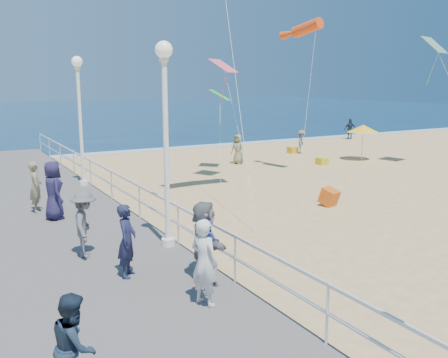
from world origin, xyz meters
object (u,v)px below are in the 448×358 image
spectator_2 (84,224)px  spectator_7 (75,346)px  lamp_post_mid (166,124)px  spectator_0 (127,241)px  beach_chair_right (292,150)px  toddler_held (208,240)px  spectator_5 (204,241)px  beach_umbrella (363,129)px  beach_walker_b (350,129)px  spectator_4 (53,190)px  spectator_6 (36,187)px  beach_walker_a (301,142)px  beach_chair_left (322,161)px  woman_holding_toddler (204,262)px  box_kite (329,198)px  lamp_post_far (80,108)px  beach_walker_c (238,149)px

spectator_2 → spectator_7: size_ratio=1.10×
lamp_post_mid → spectator_0: bearing=-137.2°
spectator_0 → beach_chair_right: spectator_0 is taller
lamp_post_mid → toddler_held: size_ratio=6.47×
spectator_5 → beach_umbrella: spectator_5 is taller
spectator_0 → beach_walker_b: size_ratio=1.00×
spectator_4 → spectator_6: (-0.34, 1.20, -0.07)m
spectator_7 → beach_walker_a: size_ratio=0.98×
spectator_0 → beach_walker_b: spectator_0 is taller
beach_chair_left → spectator_4: bearing=-160.1°
spectator_2 → beach_walker_b: 32.22m
beach_walker_b → beach_chair_left: beach_walker_b is taller
woman_holding_toddler → box_kite: (8.49, 6.03, -0.97)m
beach_walker_b → beach_chair_right: bearing=45.6°
toddler_held → spectator_7: (-3.04, -1.86, -0.50)m
spectator_4 → spectator_6: spectator_4 is taller
spectator_4 → lamp_post_far: bearing=-30.3°
beach_walker_b → beach_umbrella: beach_umbrella is taller
woman_holding_toddler → spectator_6: woman_holding_toddler is taller
spectator_7 → toddler_held: bearing=-41.8°
beach_walker_a → beach_walker_c: size_ratio=0.91×
beach_walker_b → beach_umbrella: bearing=70.9°
lamp_post_far → beach_chair_left: (13.84, 1.00, -3.46)m
spectator_4 → spectator_7: 9.71m
lamp_post_mid → lamp_post_far: same height
lamp_post_mid → spectator_6: lamp_post_mid is taller
woman_holding_toddler → spectator_7: bearing=99.3°
spectator_4 → spectator_0: bearing=178.3°
spectator_0 → beach_walker_c: size_ratio=0.97×
beach_walker_c → lamp_post_far: bearing=-96.3°
woman_holding_toddler → spectator_0: (-0.84, 2.15, -0.04)m
spectator_6 → beach_chair_right: size_ratio=3.14×
spectator_7 → beach_umbrella: 25.86m
toddler_held → spectator_4: 7.86m
beach_walker_b → spectator_5: bearing=61.7°
spectator_7 → beach_chair_left: 23.32m
spectator_5 → box_kite: 9.40m
woman_holding_toddler → beach_chair_left: (14.62, 13.65, -1.07)m
toddler_held → woman_holding_toddler: bearing=113.7°
spectator_0 → beach_chair_right: size_ratio=3.04×
spectator_7 → spectator_2: bearing=1.3°
spectator_2 → spectator_7: (-1.56, -5.63, -0.07)m
toddler_held → spectator_2: 4.07m
lamp_post_far → beach_walker_a: bearing=18.3°
beach_walker_c → beach_chair_left: (4.07, -2.62, -0.66)m
lamp_post_mid → spectator_0: (-1.63, -1.51, -2.43)m
lamp_post_mid → beach_walker_c: lamp_post_mid is taller
beach_chair_left → woman_holding_toddler: bearing=-137.0°
lamp_post_far → spectator_4: bearing=-113.8°
lamp_post_mid → beach_walker_c: (9.77, 12.61, -2.80)m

